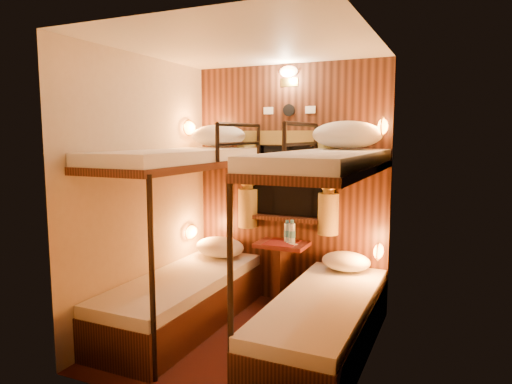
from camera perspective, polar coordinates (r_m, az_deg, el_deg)
The scene contains 22 objects.
floor at distance 4.02m, azimuth -1.39°, elevation -18.02°, with size 2.10×2.10×0.00m, color #3D1910.
ceiling at distance 3.70m, azimuth -1.51°, elevation 17.92°, with size 2.10×2.10×0.00m, color silver.
wall_back at distance 4.63m, azimuth 4.20°, elevation 0.83°, with size 2.40×2.40×0.00m, color #C6B293.
wall_front at distance 2.77m, azimuth -10.93°, elevation -3.53°, with size 2.40×2.40×0.00m, color #C6B293.
wall_left at distance 4.20m, azimuth -13.84°, elevation -0.01°, with size 2.40×2.40×0.00m, color #C6B293.
wall_right at distance 3.36m, azimuth 14.09°, elevation -1.76°, with size 2.40×2.40×0.00m, color #C6B293.
back_panel at distance 4.62m, azimuth 4.14°, elevation 0.81°, with size 2.00×0.03×2.40m, color black.
bunk_left at distance 4.18m, azimuth -9.13°, elevation -8.91°, with size 0.72×1.90×1.82m.
bunk_right at distance 3.66m, azimuth 8.43°, elevation -11.26°, with size 0.72×1.90×1.82m.
window at distance 4.59m, azimuth 4.01°, elevation 0.54°, with size 1.00×0.12×0.79m.
curtains at distance 4.55m, azimuth 3.87°, elevation 1.53°, with size 1.10×0.22×1.00m.
back_fixtures at distance 4.59m, azimuth 4.10°, elevation 13.87°, with size 0.54×0.09×0.48m.
reading_lamps at distance 4.30m, azimuth 2.60°, elevation 0.90°, with size 2.00×0.20×1.25m.
table at distance 4.60m, azimuth 3.25°, elevation -9.18°, with size 0.50×0.34×0.66m.
bottle_left at distance 4.56m, azimuth 3.92°, elevation -5.06°, with size 0.06×0.06×0.22m.
bottle_right at distance 4.50m, azimuth 4.53°, elevation -5.15°, with size 0.07×0.07×0.23m.
sachet_a at distance 4.48m, azimuth 4.64°, elevation -6.51°, with size 0.08×0.06×0.01m, color silver.
sachet_b at distance 4.54m, azimuth 4.27°, elevation -6.31°, with size 0.08×0.06×0.01m, color silver.
pillow_lower_left at distance 4.75m, azimuth -4.55°, elevation -6.87°, with size 0.52×0.37×0.21m, color silver.
pillow_lower_right at distance 4.35m, azimuth 11.18°, elevation -8.50°, with size 0.45×0.32×0.18m, color silver.
pillow_upper_left at distance 4.60m, azimuth -4.71°, elevation 7.01°, with size 0.57×0.40×0.22m, color silver.
pillow_upper_right at distance 4.11m, azimuth 11.30°, elevation 7.04°, with size 0.62×0.44×0.24m, color silver.
Camera 1 is at (1.58, -3.27, 1.71)m, focal length 32.00 mm.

